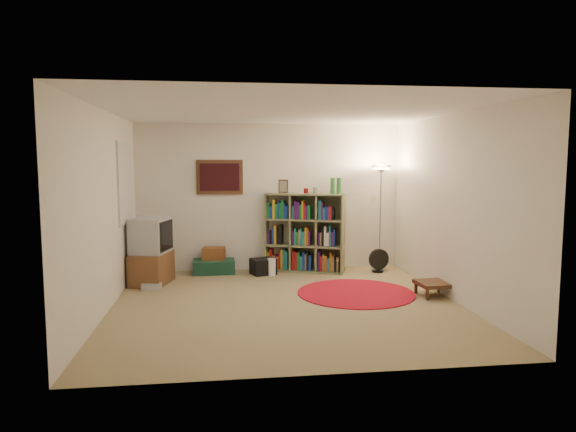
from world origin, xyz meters
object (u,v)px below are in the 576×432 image
tv_stand (151,252)px  floor_fan (379,261)px  suitcase (214,266)px  bookshelf (304,234)px  floor_lamp (381,183)px  side_table (434,284)px

tv_stand → floor_fan: bearing=20.3°
tv_stand → suitcase: tv_stand is taller
bookshelf → suitcase: bookshelf is taller
floor_lamp → side_table: size_ratio=3.81×
tv_stand → suitcase: size_ratio=1.46×
bookshelf → side_table: size_ratio=3.37×
tv_stand → side_table: (3.97, -1.24, -0.32)m
tv_stand → side_table: 4.17m
suitcase → side_table: 3.59m
side_table → floor_fan: bearing=100.5°
suitcase → bookshelf: bearing=-2.5°
bookshelf → floor_fan: (1.23, -0.28, -0.44)m
floor_fan → side_table: size_ratio=0.84×
floor_lamp → side_table: bearing=-81.7°
bookshelf → side_table: bearing=-29.6°
bookshelf → side_table: bookshelf is taller
floor_lamp → suitcase: bearing=175.8°
bookshelf → floor_fan: size_ratio=4.00×
floor_fan → side_table: floor_fan is taller
floor_fan → bookshelf: bearing=154.7°
floor_lamp → suitcase: floor_lamp is taller
bookshelf → side_table: 2.45m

